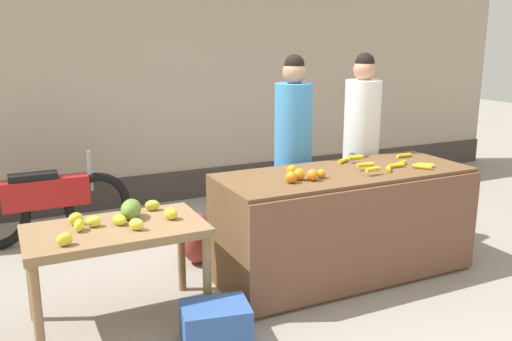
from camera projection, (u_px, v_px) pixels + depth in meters
name	position (u px, v px, depth m)	size (l,w,h in m)	color
ground_plane	(291.00, 284.00, 4.46)	(24.00, 24.00, 0.00)	gray
market_wall_back	(179.00, 57.00, 6.47)	(9.77, 0.23, 3.52)	tan
fruit_stall_counter	(344.00, 224.00, 4.55)	(2.12, 0.83, 0.90)	brown
side_table_wooden	(116.00, 239.00, 3.74)	(1.20, 0.67, 0.71)	olive
banana_bunch_pile	(388.00, 164.00, 4.60)	(0.80, 0.59, 0.07)	gold
orange_pile	(302.00, 174.00, 4.17)	(0.36, 0.31, 0.09)	orange
mango_papaya_pile	(123.00, 215.00, 3.79)	(0.85, 0.55, 0.14)	yellow
vendor_woman_blue_shirt	(293.00, 155.00, 4.97)	(0.34, 0.34, 1.81)	#33333D
vendor_woman_white_shirt	(361.00, 148.00, 5.25)	(0.34, 0.34, 1.82)	#33333D
parked_motorcycle	(47.00, 203.00, 5.28)	(1.60, 0.18, 0.88)	black
produce_crate	(216.00, 323.00, 3.60)	(0.44, 0.32, 0.26)	#3359A5
produce_sack	(198.00, 238.00, 4.84)	(0.36, 0.30, 0.45)	maroon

